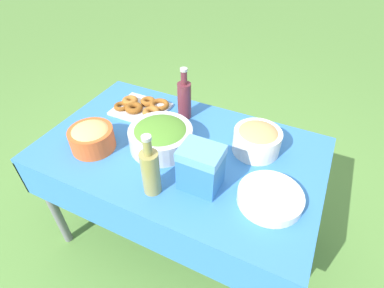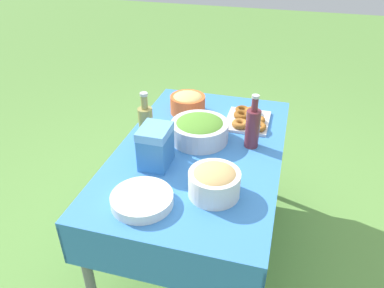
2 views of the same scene
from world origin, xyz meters
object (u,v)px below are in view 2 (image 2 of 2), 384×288
at_px(olive_oil_bottle, 146,124).
at_px(plate_stack, 142,199).
at_px(donut_platter, 248,119).
at_px(wine_bottle, 253,127).
at_px(pasta_bowl, 188,102).
at_px(cooler_box, 156,146).
at_px(salad_bowl, 200,129).
at_px(bread_bowl, 214,181).

bearing_deg(olive_oil_bottle, plate_stack, 18.84).
bearing_deg(olive_oil_bottle, donut_platter, 127.50).
bearing_deg(wine_bottle, plate_stack, -33.15).
xyz_separation_m(plate_stack, olive_oil_bottle, (-0.48, -0.16, 0.10)).
bearing_deg(pasta_bowl, plate_stack, 3.20).
bearing_deg(pasta_bowl, cooler_box, 0.62).
relative_size(salad_bowl, pasta_bowl, 1.46).
height_order(pasta_bowl, bread_bowl, bread_bowl).
xyz_separation_m(plate_stack, bread_bowl, (-0.15, 0.29, 0.05)).
xyz_separation_m(plate_stack, cooler_box, (-0.30, -0.04, 0.08)).
height_order(donut_platter, bread_bowl, bread_bowl).
xyz_separation_m(donut_platter, bread_bowl, (0.72, -0.05, 0.05)).
bearing_deg(donut_platter, olive_oil_bottle, -52.50).
height_order(pasta_bowl, wine_bottle, wine_bottle).
distance_m(pasta_bowl, bread_bowl, 0.82).
distance_m(salad_bowl, olive_oil_bottle, 0.30).
bearing_deg(cooler_box, bread_bowl, 65.43).
distance_m(salad_bowl, donut_platter, 0.36).
distance_m(donut_platter, cooler_box, 0.69).
relative_size(plate_stack, olive_oil_bottle, 0.91).
distance_m(wine_bottle, bread_bowl, 0.47).
bearing_deg(plate_stack, wine_bottle, 146.85).
bearing_deg(wine_bottle, donut_platter, -168.13).
bearing_deg(pasta_bowl, bread_bowl, 24.40).
bearing_deg(plate_stack, bread_bowl, 117.35).
relative_size(pasta_bowl, wine_bottle, 0.72).
bearing_deg(cooler_box, donut_platter, 145.64).
xyz_separation_m(bread_bowl, cooler_box, (-0.15, -0.33, 0.03)).
xyz_separation_m(salad_bowl, donut_platter, (-0.27, 0.23, -0.05)).
xyz_separation_m(salad_bowl, cooler_box, (0.29, -0.15, 0.04)).
height_order(plate_stack, olive_oil_bottle, olive_oil_bottle).
height_order(donut_platter, cooler_box, cooler_box).
relative_size(plate_stack, cooler_box, 1.30).
xyz_separation_m(olive_oil_bottle, bread_bowl, (0.33, 0.45, -0.05)).
relative_size(bread_bowl, cooler_box, 1.10).
bearing_deg(donut_platter, bread_bowl, -4.10).
height_order(donut_platter, wine_bottle, wine_bottle).
relative_size(wine_bottle, cooler_box, 1.43).
bearing_deg(donut_platter, salad_bowl, -40.57).
bearing_deg(plate_stack, cooler_box, -171.76).
bearing_deg(salad_bowl, bread_bowl, 22.44).
relative_size(plate_stack, bread_bowl, 1.18).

